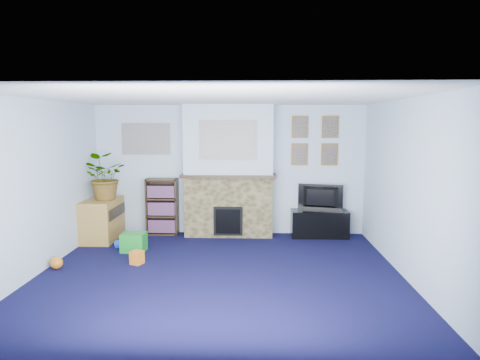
{
  "coord_description": "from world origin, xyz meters",
  "views": [
    {
      "loc": [
        0.48,
        -5.68,
        2.07
      ],
      "look_at": [
        0.25,
        0.82,
        1.2
      ],
      "focal_mm": 32.0,
      "sensor_mm": 36.0,
      "label": 1
    }
  ],
  "objects_px": {
    "television": "(320,198)",
    "sideboard": "(102,220)",
    "bookshelf": "(162,208)",
    "tv_stand": "(319,224)"
  },
  "relations": [
    {
      "from": "bookshelf",
      "to": "sideboard",
      "type": "bearing_deg",
      "value": -157.33
    },
    {
      "from": "tv_stand",
      "to": "sideboard",
      "type": "xyz_separation_m",
      "value": [
        -3.91,
        -0.34,
        0.12
      ]
    },
    {
      "from": "tv_stand",
      "to": "television",
      "type": "xyz_separation_m",
      "value": [
        0.0,
        0.02,
        0.5
      ]
    },
    {
      "from": "television",
      "to": "bookshelf",
      "type": "relative_size",
      "value": 0.78
    },
    {
      "from": "tv_stand",
      "to": "sideboard",
      "type": "height_order",
      "value": "sideboard"
    },
    {
      "from": "television",
      "to": "sideboard",
      "type": "xyz_separation_m",
      "value": [
        -3.91,
        -0.36,
        -0.37
      ]
    },
    {
      "from": "television",
      "to": "sideboard",
      "type": "bearing_deg",
      "value": 19.43
    },
    {
      "from": "television",
      "to": "sideboard",
      "type": "distance_m",
      "value": 3.94
    },
    {
      "from": "sideboard",
      "to": "television",
      "type": "bearing_deg",
      "value": 5.25
    },
    {
      "from": "sideboard",
      "to": "tv_stand",
      "type": "bearing_deg",
      "value": 4.96
    }
  ]
}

